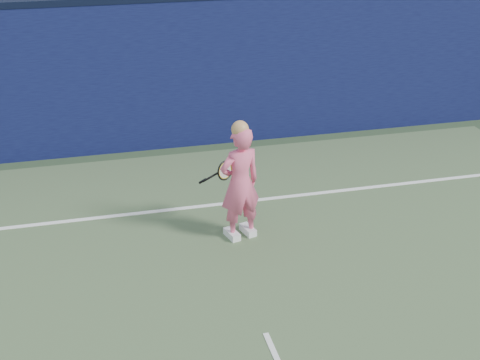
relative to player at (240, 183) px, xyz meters
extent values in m
cube|color=#0D1039|center=(-0.23, 3.43, 0.47)|extent=(24.00, 0.40, 2.50)
imported|color=#EA5B81|center=(0.00, 0.00, -0.01)|extent=(0.64, 0.50, 1.54)
sphere|color=tan|center=(0.00, 0.00, 0.73)|extent=(0.22, 0.22, 0.22)
cube|color=white|center=(0.12, 0.03, -0.73)|extent=(0.19, 0.30, 0.10)
cube|color=white|center=(-0.12, -0.03, -0.73)|extent=(0.19, 0.30, 0.10)
torus|color=black|center=(-0.10, 0.43, -0.01)|extent=(0.26, 0.19, 0.28)
torus|color=yellow|center=(-0.10, 0.43, -0.01)|extent=(0.21, 0.15, 0.23)
cylinder|color=beige|center=(-0.10, 0.43, -0.01)|extent=(0.21, 0.14, 0.23)
cylinder|color=black|center=(-0.30, 0.39, -0.06)|extent=(0.25, 0.12, 0.09)
cylinder|color=black|center=(-0.42, 0.36, -0.10)|extent=(0.12, 0.07, 0.06)
cube|color=white|center=(-0.23, 0.93, -0.77)|extent=(11.00, 0.08, 0.01)
camera|label=1|loc=(-1.83, -7.49, 3.68)|focal=50.00mm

